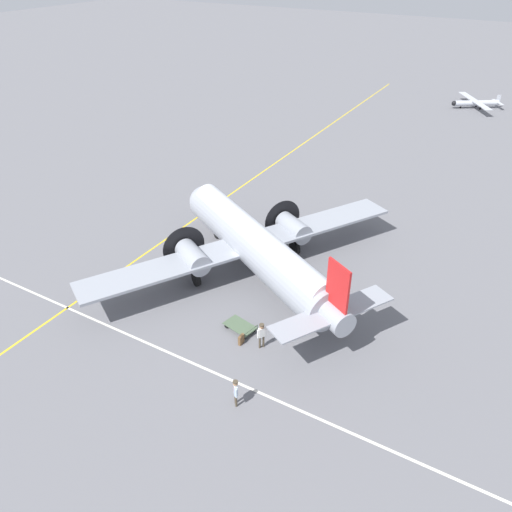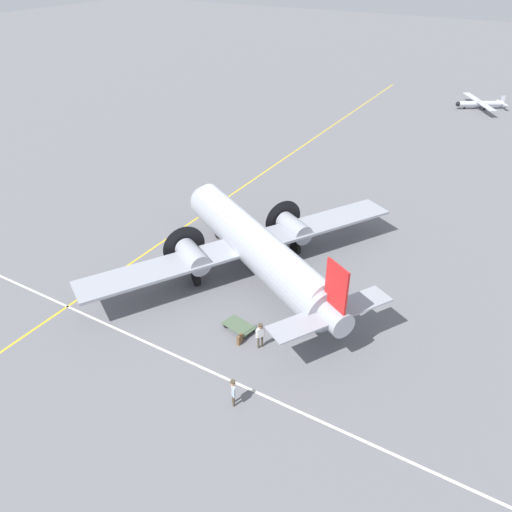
# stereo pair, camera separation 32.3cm
# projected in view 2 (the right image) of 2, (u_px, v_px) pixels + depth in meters

# --- Properties ---
(ground_plane) EXTENTS (300.00, 300.00, 0.00)m
(ground_plane) POSITION_uv_depth(u_px,v_px,m) (256.00, 277.00, 35.52)
(ground_plane) COLOR slate
(apron_line_eastwest) EXTENTS (120.00, 0.16, 0.01)m
(apron_line_eastwest) POSITION_uv_depth(u_px,v_px,m) (159.00, 244.00, 39.34)
(apron_line_eastwest) COLOR gold
(apron_line_eastwest) RESTS_ON ground_plane
(apron_line_northsouth) EXTENTS (0.16, 120.00, 0.01)m
(apron_line_northsouth) POSITION_uv_depth(u_px,v_px,m) (175.00, 355.00, 28.81)
(apron_line_northsouth) COLOR silver
(apron_line_northsouth) RESTS_ON ground_plane
(airliner_main) EXTENTS (22.09, 18.38, 6.04)m
(airliner_main) POSITION_uv_depth(u_px,v_px,m) (253.00, 243.00, 34.45)
(airliner_main) COLOR #9399A3
(airliner_main) RESTS_ON ground_plane
(crew_foreground) EXTENTS (0.45, 0.40, 1.67)m
(crew_foreground) POSITION_uv_depth(u_px,v_px,m) (233.00, 390.00, 25.22)
(crew_foreground) COLOR #473D2D
(crew_foreground) RESTS_ON ground_plane
(passenger_boarding) EXTENTS (0.51, 0.40, 1.73)m
(passenger_boarding) POSITION_uv_depth(u_px,v_px,m) (260.00, 333.00, 28.81)
(passenger_boarding) COLOR #473D2D
(passenger_boarding) RESTS_ON ground_plane
(suitcase_near_door) EXTENTS (0.47, 0.16, 0.66)m
(suitcase_near_door) POSITION_uv_depth(u_px,v_px,m) (240.00, 339.00, 29.50)
(suitcase_near_door) COLOR brown
(suitcase_near_door) RESTS_ON ground_plane
(baggage_cart) EXTENTS (1.55, 2.15, 0.56)m
(baggage_cart) POSITION_uv_depth(u_px,v_px,m) (239.00, 326.00, 30.57)
(baggage_cart) COLOR #4C6047
(baggage_cart) RESTS_ON ground_plane
(light_aircraft_distant) EXTENTS (8.37, 6.78, 1.83)m
(light_aircraft_distant) POSITION_uv_depth(u_px,v_px,m) (479.00, 103.00, 70.35)
(light_aircraft_distant) COLOR #B7BCC6
(light_aircraft_distant) RESTS_ON ground_plane
(traffic_cone) EXTENTS (0.39, 0.39, 0.51)m
(traffic_cone) POSITION_uv_depth(u_px,v_px,m) (340.00, 332.00, 30.18)
(traffic_cone) COLOR orange
(traffic_cone) RESTS_ON ground_plane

